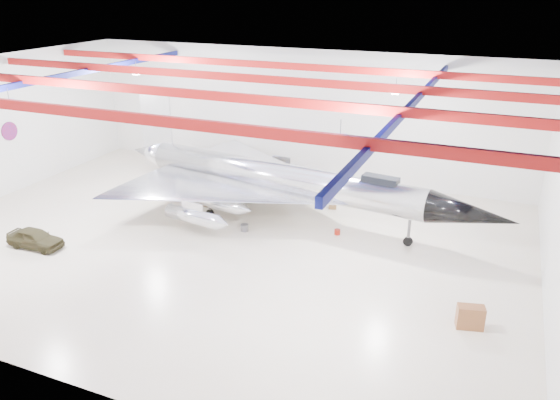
% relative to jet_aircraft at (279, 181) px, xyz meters
% --- Properties ---
extents(floor, '(40.00, 40.00, 0.00)m').
position_rel_jet_aircraft_xyz_m(floor, '(-2.19, -5.30, -2.72)').
color(floor, beige).
rests_on(floor, ground).
extents(wall_back, '(40.00, 0.00, 40.00)m').
position_rel_jet_aircraft_xyz_m(wall_back, '(-2.19, 9.70, 2.78)').
color(wall_back, silver).
rests_on(wall_back, floor).
extents(ceiling, '(40.00, 40.00, 0.00)m').
position_rel_jet_aircraft_xyz_m(ceiling, '(-2.19, -5.30, 8.28)').
color(ceiling, '#0A0F38').
rests_on(ceiling, wall_back).
extents(ceiling_structure, '(39.50, 29.50, 1.08)m').
position_rel_jet_aircraft_xyz_m(ceiling_structure, '(-2.19, -5.30, 7.60)').
color(ceiling_structure, maroon).
rests_on(ceiling_structure, ceiling).
extents(wall_roundel, '(0.10, 1.50, 1.50)m').
position_rel_jet_aircraft_xyz_m(wall_roundel, '(-22.13, -3.30, 2.28)').
color(wall_roundel, '#B21414').
rests_on(wall_roundel, wall_left).
extents(jet_aircraft, '(30.42, 19.38, 8.30)m').
position_rel_jet_aircraft_xyz_m(jet_aircraft, '(0.00, 0.00, 0.00)').
color(jet_aircraft, silver).
rests_on(jet_aircraft, floor).
extents(jeep, '(3.89, 1.72, 1.30)m').
position_rel_jet_aircraft_xyz_m(jeep, '(-12.59, -10.92, -2.07)').
color(jeep, '#35311A').
rests_on(jeep, floor).
extents(desk, '(1.45, 0.97, 1.22)m').
position_rel_jet_aircraft_xyz_m(desk, '(14.32, -9.23, -2.11)').
color(desk, brown).
rests_on(desk, floor).
extents(crate_ply, '(0.61, 0.51, 0.40)m').
position_rel_jet_aircraft_xyz_m(crate_ply, '(-5.59, -2.44, -2.52)').
color(crate_ply, olive).
rests_on(crate_ply, floor).
extents(toolbox_red, '(0.55, 0.47, 0.34)m').
position_rel_jet_aircraft_xyz_m(toolbox_red, '(-5.28, 4.13, -2.55)').
color(toolbox_red, '#9B1C0F').
rests_on(toolbox_red, floor).
extents(engine_drum, '(0.55, 0.55, 0.49)m').
position_rel_jet_aircraft_xyz_m(engine_drum, '(-1.17, -3.34, -2.48)').
color(engine_drum, '#59595B').
rests_on(engine_drum, floor).
extents(parts_bin, '(0.72, 0.64, 0.42)m').
position_rel_jet_aircraft_xyz_m(parts_bin, '(3.24, 2.92, -2.51)').
color(parts_bin, olive).
rests_on(parts_bin, floor).
extents(crate_small, '(0.45, 0.37, 0.31)m').
position_rel_jet_aircraft_xyz_m(crate_small, '(-6.58, 2.65, -2.57)').
color(crate_small, '#59595B').
rests_on(crate_small, floor).
extents(tool_chest, '(0.45, 0.45, 0.37)m').
position_rel_jet_aircraft_xyz_m(tool_chest, '(4.97, -1.38, -2.54)').
color(tool_chest, '#9B1C0F').
rests_on(tool_chest, floor).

